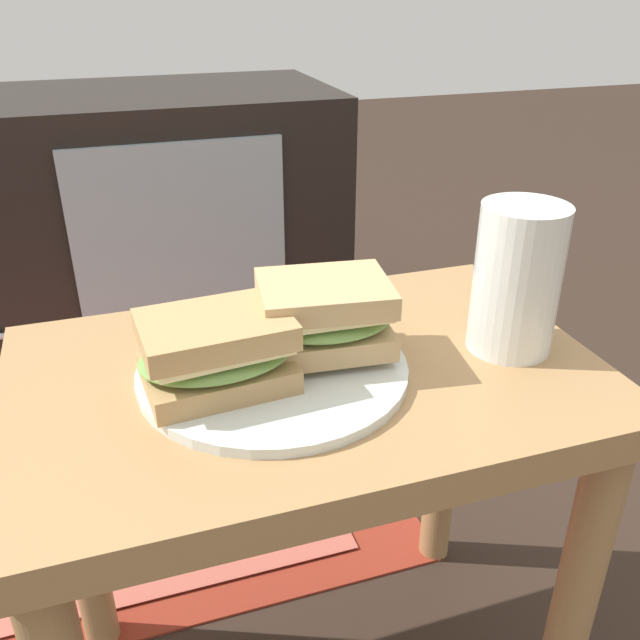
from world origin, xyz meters
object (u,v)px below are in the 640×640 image
(sandwich_front, at_px, (217,352))
(beer_glass, at_px, (516,282))
(plate, at_px, (274,372))
(tv_cabinet, at_px, (115,231))
(sandwich_back, at_px, (324,315))

(sandwich_front, height_order, beer_glass, beer_glass)
(plate, bearing_deg, tv_cabinet, 96.93)
(tv_cabinet, xyz_separation_m, sandwich_front, (0.06, -0.96, 0.21))
(tv_cabinet, height_order, sandwich_front, tv_cabinet)
(plate, distance_m, beer_glass, 0.25)
(tv_cabinet, distance_m, plate, 0.97)
(tv_cabinet, xyz_separation_m, beer_glass, (0.35, -0.97, 0.24))
(plate, bearing_deg, sandwich_back, 12.89)
(sandwich_back, relative_size, beer_glass, 0.94)
(beer_glass, bearing_deg, sandwich_front, 178.89)
(sandwich_front, bearing_deg, sandwich_back, 12.89)
(tv_cabinet, bearing_deg, sandwich_front, -86.31)
(sandwich_front, relative_size, sandwich_back, 1.05)
(beer_glass, bearing_deg, plate, 175.71)
(sandwich_front, xyz_separation_m, sandwich_back, (0.11, 0.02, 0.01))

